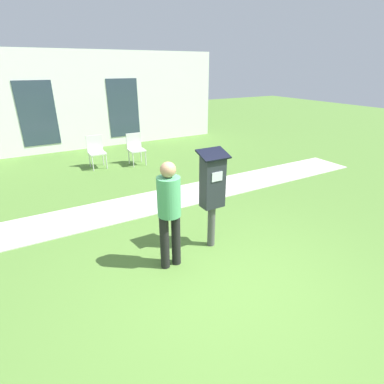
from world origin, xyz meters
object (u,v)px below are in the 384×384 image
(person_standing, at_px, (169,208))
(outdoor_chair_middle, at_px, (135,146))
(parking_meter, at_px, (212,187))
(outdoor_chair_left, at_px, (96,149))

(person_standing, bearing_deg, outdoor_chair_middle, 107.71)
(parking_meter, distance_m, person_standing, 0.82)
(person_standing, height_order, outdoor_chair_left, person_standing)
(parking_meter, relative_size, outdoor_chair_left, 1.77)
(outdoor_chair_middle, bearing_deg, parking_meter, -110.31)
(outdoor_chair_left, height_order, outdoor_chair_middle, same)
(outdoor_chair_left, distance_m, outdoor_chair_middle, 1.11)
(parking_meter, height_order, outdoor_chair_middle, parking_meter)
(parking_meter, height_order, person_standing, parking_meter)
(person_standing, bearing_deg, parking_meter, 43.51)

